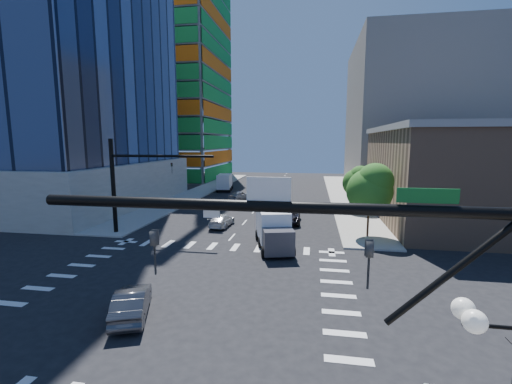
# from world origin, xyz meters

# --- Properties ---
(ground) EXTENTS (160.00, 160.00, 0.00)m
(ground) POSITION_xyz_m (0.00, 0.00, 0.00)
(ground) COLOR black
(ground) RESTS_ON ground
(road_markings) EXTENTS (20.00, 20.00, 0.01)m
(road_markings) POSITION_xyz_m (0.00, 0.00, 0.01)
(road_markings) COLOR silver
(road_markings) RESTS_ON ground
(sidewalk_ne) EXTENTS (5.00, 60.00, 0.15)m
(sidewalk_ne) POSITION_xyz_m (12.50, 40.00, 0.07)
(sidewalk_ne) COLOR gray
(sidewalk_ne) RESTS_ON ground
(sidewalk_nw) EXTENTS (5.00, 60.00, 0.15)m
(sidewalk_nw) POSITION_xyz_m (-12.50, 40.00, 0.07)
(sidewalk_nw) COLOR gray
(sidewalk_nw) RESTS_ON ground
(construction_building) EXTENTS (25.16, 34.50, 70.60)m
(construction_building) POSITION_xyz_m (-27.41, 61.93, 24.61)
(construction_building) COLOR gray
(construction_building) RESTS_ON ground
(commercial_building) EXTENTS (20.50, 22.50, 10.60)m
(commercial_building) POSITION_xyz_m (25.00, 22.00, 5.31)
(commercial_building) COLOR #8D6B51
(commercial_building) RESTS_ON ground
(bg_building_ne) EXTENTS (24.00, 30.00, 28.00)m
(bg_building_ne) POSITION_xyz_m (27.00, 55.00, 14.00)
(bg_building_ne) COLOR slate
(bg_building_ne) RESTS_ON ground
(signal_mast_se) EXTENTS (10.51, 2.48, 9.00)m
(signal_mast_se) POSITION_xyz_m (10.60, -11.50, 5.01)
(signal_mast_se) COLOR black
(signal_mast_se) RESTS_ON sidewalk_se
(signal_mast_nw) EXTENTS (10.20, 0.40, 9.00)m
(signal_mast_nw) POSITION_xyz_m (-10.00, 11.50, 5.49)
(signal_mast_nw) COLOR black
(signal_mast_nw) RESTS_ON sidewalk_nw
(tree_south) EXTENTS (4.16, 4.16, 6.82)m
(tree_south) POSITION_xyz_m (12.63, 13.90, 4.69)
(tree_south) COLOR #382316
(tree_south) RESTS_ON sidewalk_ne
(tree_north) EXTENTS (3.54, 3.52, 5.78)m
(tree_north) POSITION_xyz_m (12.93, 25.90, 3.99)
(tree_north) COLOR #382316
(tree_north) RESTS_ON sidewalk_ne
(car_nb_far) EXTENTS (2.79, 5.78, 1.59)m
(car_nb_far) POSITION_xyz_m (4.73, 18.73, 0.79)
(car_nb_far) COLOR black
(car_nb_far) RESTS_ON ground
(car_sb_near) EXTENTS (2.04, 4.57, 1.30)m
(car_sb_near) POSITION_xyz_m (-2.03, 15.86, 0.65)
(car_sb_near) COLOR silver
(car_sb_near) RESTS_ON ground
(car_sb_mid) EXTENTS (3.02, 4.27, 1.35)m
(car_sb_mid) POSITION_xyz_m (-3.77, 32.62, 0.68)
(car_sb_mid) COLOR #9C9FA3
(car_sb_mid) RESTS_ON ground
(car_sb_cross) EXTENTS (3.00, 4.67, 1.45)m
(car_sb_cross) POSITION_xyz_m (-1.61, -3.10, 0.73)
(car_sb_cross) COLOR #414145
(car_sb_cross) RESTS_ON ground
(box_truck_near) EXTENTS (4.07, 6.58, 3.21)m
(box_truck_near) POSITION_xyz_m (4.27, 9.35, 1.42)
(box_truck_near) COLOR black
(box_truck_near) RESTS_ON ground
(box_truck_far) EXTENTS (3.24, 6.08, 3.04)m
(box_truck_far) POSITION_xyz_m (-8.47, 41.99, 1.35)
(box_truck_far) COLOR black
(box_truck_far) RESTS_ON ground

